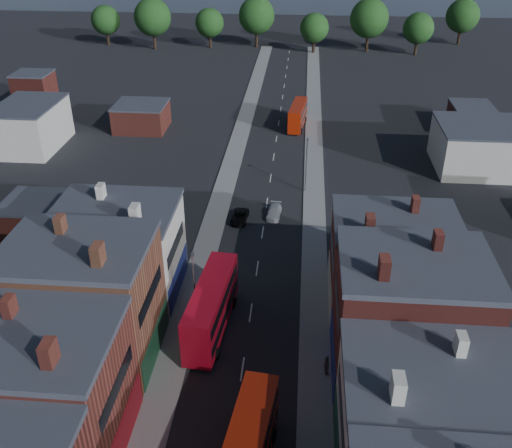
% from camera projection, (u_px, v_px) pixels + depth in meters
% --- Properties ---
extents(pavement_west, '(3.00, 200.00, 0.12)m').
position_uv_depth(pavement_west, '(214.00, 222.00, 73.95)').
color(pavement_west, gray).
rests_on(pavement_west, ground).
extents(pavement_east, '(3.00, 200.00, 0.12)m').
position_uv_depth(pavement_east, '(314.00, 226.00, 72.99)').
color(pavement_east, gray).
rests_on(pavement_east, ground).
extents(lamp_post_2, '(0.25, 0.70, 8.12)m').
position_uv_depth(lamp_post_2, '(194.00, 284.00, 54.27)').
color(lamp_post_2, slate).
rests_on(lamp_post_2, ground).
extents(lamp_post_3, '(0.25, 0.70, 8.12)m').
position_uv_depth(lamp_post_3, '(306.00, 161.00, 79.39)').
color(lamp_post_3, slate).
rests_on(lamp_post_3, ground).
extents(bus_0, '(3.79, 12.11, 5.14)m').
position_uv_depth(bus_0, '(211.00, 307.00, 54.38)').
color(bus_0, '#AE091C').
rests_on(bus_0, ground).
extents(bus_2, '(3.33, 10.02, 4.25)m').
position_uv_depth(bus_2, '(298.00, 115.00, 103.43)').
color(bus_2, '#9C1C06').
rests_on(bus_2, ground).
extents(car_2, '(2.27, 4.44, 1.20)m').
position_uv_depth(car_2, '(240.00, 217.00, 74.08)').
color(car_2, black).
rests_on(car_2, ground).
extents(car_3, '(2.01, 4.35, 1.23)m').
position_uv_depth(car_3, '(274.00, 212.00, 75.15)').
color(car_3, silver).
rests_on(car_3, ground).
extents(ped_3, '(0.72, 1.23, 1.98)m').
position_uv_depth(ped_3, '(327.00, 365.00, 49.95)').
color(ped_3, '#605952').
rests_on(ped_3, pavement_east).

